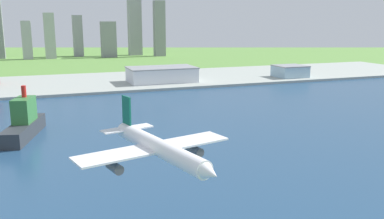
{
  "coord_description": "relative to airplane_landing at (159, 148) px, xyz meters",
  "views": [
    {
      "loc": [
        -46.03,
        47.33,
        66.08
      ],
      "look_at": [
        9.74,
        198.78,
        31.0
      ],
      "focal_mm": 38.85,
      "sensor_mm": 36.0,
      "label": 1
    }
  ],
  "objects": [
    {
      "name": "ground_plane",
      "position": [
        18.45,
        153.45,
        -33.46
      ],
      "size": [
        2400.0,
        2400.0,
        0.0
      ],
      "primitive_type": "plane",
      "color": "#5E9040"
    },
    {
      "name": "water_bay",
      "position": [
        18.45,
        93.45,
        -33.39
      ],
      "size": [
        840.0,
        360.0,
        0.15
      ],
      "primitive_type": "cube",
      "color": "navy",
      "rests_on": "ground"
    },
    {
      "name": "industrial_pier",
      "position": [
        18.45,
        343.45,
        -32.21
      ],
      "size": [
        840.0,
        140.0,
        2.5
      ],
      "primitive_type": "cube",
      "color": "#9EA59D",
      "rests_on": "ground"
    },
    {
      "name": "airplane_landing",
      "position": [
        0.0,
        0.0,
        0.0
      ],
      "size": [
        43.76,
        46.86,
        15.14
      ],
      "color": "white"
    },
    {
      "name": "container_barge",
      "position": [
        -38.28,
        149.78,
        -25.3
      ],
      "size": [
        24.19,
        51.7,
        28.93
      ],
      "color": "#2D3338",
      "rests_on": "water_bay"
    },
    {
      "name": "warehouse_main",
      "position": [
        91.27,
        315.01,
        -23.26
      ],
      "size": [
        69.47,
        40.63,
        15.36
      ],
      "color": "silver",
      "rests_on": "industrial_pier"
    },
    {
      "name": "warehouse_annex",
      "position": [
        237.81,
        300.74,
        -24.42
      ],
      "size": [
        33.57,
        30.46,
        13.04
      ],
      "color": "#99BCD1",
      "rests_on": "industrial_pier"
    },
    {
      "name": "distant_skyline",
      "position": [
        17.26,
        672.96,
        11.3
      ],
      "size": [
        348.59,
        65.57,
        122.94
      ],
      "color": "#A0A2A5",
      "rests_on": "ground"
    }
  ]
}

